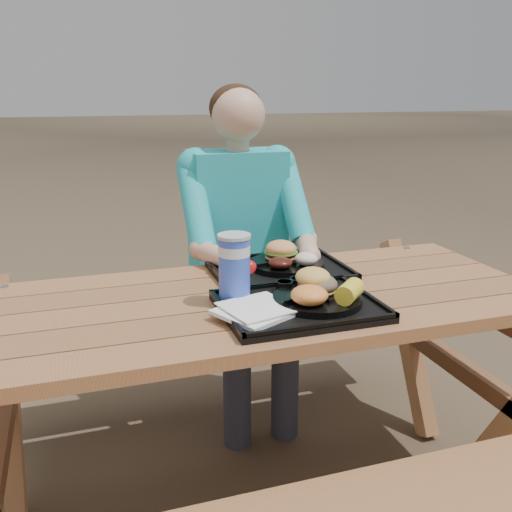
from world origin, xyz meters
name	(u,v)px	position (x,y,z in m)	size (l,w,h in m)	color
ground	(256,499)	(0.00, 0.00, 0.00)	(60.00, 60.00, 0.00)	#999999
picnic_table	(256,403)	(0.00, 0.00, 0.38)	(1.80, 1.49, 0.75)	#999999
tray_near	(299,307)	(0.08, -0.15, 0.76)	(0.45, 0.35, 0.02)	black
tray_far	(280,271)	(0.15, 0.18, 0.76)	(0.45, 0.35, 0.02)	black
plate_near	(317,299)	(0.14, -0.16, 0.78)	(0.26, 0.26, 0.02)	black
plate_far	(287,264)	(0.18, 0.19, 0.78)	(0.26, 0.26, 0.02)	black
napkin_stack	(255,311)	(-0.06, -0.19, 0.78)	(0.18, 0.18, 0.02)	white
soda_cup	(234,269)	(-0.08, -0.05, 0.86)	(0.09, 0.09, 0.19)	blue
condiment_bbq	(284,286)	(0.08, -0.03, 0.79)	(0.05, 0.05, 0.03)	black
condiment_mustard	(298,283)	(0.13, -0.02, 0.79)	(0.05, 0.05, 0.03)	gold
sandwich	(318,273)	(0.15, -0.12, 0.85)	(0.11, 0.11, 0.11)	#EFBA54
mac_cheese	(309,295)	(0.09, -0.21, 0.82)	(0.11, 0.11, 0.05)	#FF9E43
corn_cob	(349,291)	(0.21, -0.22, 0.82)	(0.10, 0.10, 0.06)	yellow
cutlery_far	(230,271)	(-0.03, 0.20, 0.77)	(0.03, 0.17, 0.01)	black
burger	(281,245)	(0.17, 0.23, 0.84)	(0.11, 0.11, 0.10)	#F89E57
baked_beans	(280,263)	(0.13, 0.13, 0.81)	(0.08, 0.08, 0.04)	#43140D
potato_salad	(306,259)	(0.23, 0.14, 0.81)	(0.08, 0.08, 0.04)	white
diner	(239,268)	(0.13, 0.63, 0.64)	(0.48, 0.84, 1.28)	#1AA8B8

